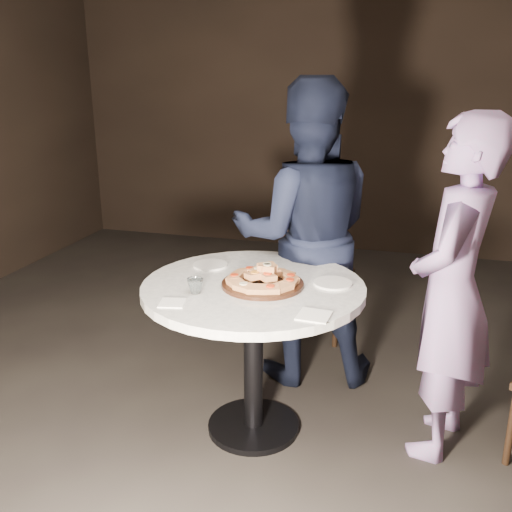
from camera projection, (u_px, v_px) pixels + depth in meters
The scene contains 12 objects.
floor at pixel (266, 434), 3.02m from camera, with size 7.00×7.00×0.00m, color black.
table at pixel (253, 313), 2.87m from camera, with size 1.43×1.43×0.83m.
serving_board at pixel (263, 284), 2.79m from camera, with size 0.40×0.40×0.02m, color black.
focaccia_pile at pixel (263, 277), 2.78m from camera, with size 0.35×0.36×0.10m.
plate_left at pixel (210, 265), 3.08m from camera, with size 0.19×0.19×0.01m, color white.
plate_right at pixel (333, 283), 2.81m from camera, with size 0.19×0.19×0.01m, color white.
water_glass at pixel (195, 286), 2.69m from camera, with size 0.08×0.08×0.07m, color silver.
napkin_near at pixel (172, 303), 2.58m from camera, with size 0.11×0.11×0.01m, color white.
napkin_far at pixel (314, 316), 2.44m from camera, with size 0.14×0.14×0.01m, color white.
chair_far at pixel (316, 270), 3.98m from camera, with size 0.47×0.48×0.89m.
diner_navy at pixel (305, 235), 3.38m from camera, with size 0.88×0.69×1.82m, color black.
diner_teal at pixel (452, 292), 2.70m from camera, with size 0.61×0.40×1.68m, color #866DA9.
Camera 1 is at (0.65, -2.50, 1.83)m, focal length 40.00 mm.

